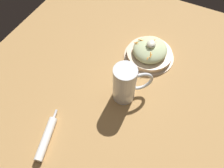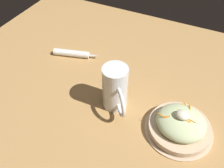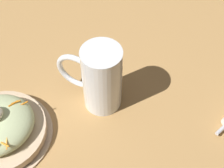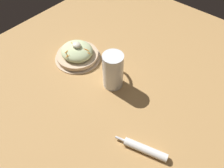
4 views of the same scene
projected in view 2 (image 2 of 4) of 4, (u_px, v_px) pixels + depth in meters
The scene contains 4 objects.
ground_plane at pixel (99, 116), 0.82m from camera, with size 1.43×1.43×0.00m, color #B2844C.
salad_plate at pixel (180, 125), 0.76m from camera, with size 0.22×0.22×0.09m.
beer_mug at pixel (115, 90), 0.81m from camera, with size 0.12×0.13×0.17m.
napkin_roll at pixel (72, 53), 1.04m from camera, with size 0.19×0.07×0.03m.
Camera 2 is at (-0.26, 0.43, 0.66)m, focal length 38.38 mm.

